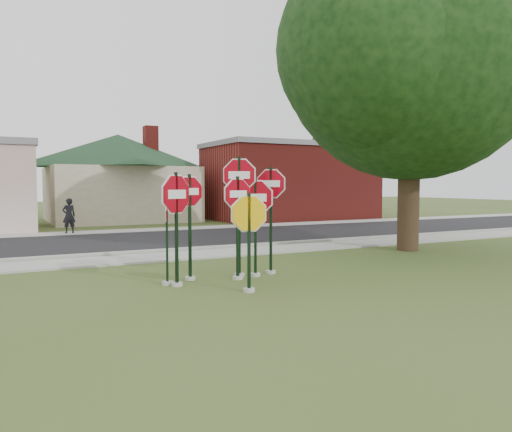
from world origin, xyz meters
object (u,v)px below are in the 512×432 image
stop_sign_center (238,214)px  oak_tree (411,49)px  stop_sign_left (176,212)px  pedestrian (69,216)px  stop_sign_yellow (249,231)px

stop_sign_center → oak_tree: (7.15, 2.01, 5.05)m
stop_sign_left → pedestrian: size_ratio=1.68×
stop_sign_yellow → stop_sign_left: size_ratio=0.83×
stop_sign_left → pedestrian: stop_sign_left is taller
stop_sign_yellow → oak_tree: 9.78m
stop_sign_left → oak_tree: size_ratio=0.21×
oak_tree → pedestrian: 15.29m
oak_tree → stop_sign_yellow: bearing=-156.2°
stop_sign_yellow → pedestrian: (-1.78, 14.03, -0.43)m
stop_sign_left → oak_tree: oak_tree is taller
stop_sign_center → pedestrian: bearing=99.6°
pedestrian → stop_sign_center: bearing=91.2°
stop_sign_center → stop_sign_yellow: bearing=-105.6°
stop_sign_yellow → pedestrian: size_ratio=1.39×
stop_sign_center → stop_sign_yellow: size_ratio=1.16×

